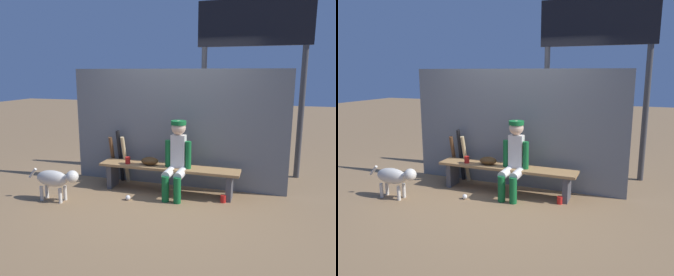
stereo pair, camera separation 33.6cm
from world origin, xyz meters
The scene contains 13 objects.
ground_plane centered at (0.00, 0.00, 0.00)m, with size 30.00×30.00×0.00m, color olive.
chainlink_fence centered at (0.00, 0.37, 0.96)m, with size 3.59×0.03×1.93m, color slate.
dugout_bench centered at (0.00, 0.00, 0.33)m, with size 2.22×0.36×0.43m.
player_seated centered at (0.17, -0.11, 0.62)m, with size 0.41×0.55×1.16m.
baseball_glove centered at (-0.30, 0.00, 0.49)m, with size 0.28×0.20×0.12m, color #593819.
bat_wood_natural centered at (-0.83, 0.21, 0.41)m, with size 0.06×0.06×0.83m, color tan.
bat_aluminum_black centered at (-0.95, 0.27, 0.45)m, with size 0.06×0.06×0.91m, color black.
bat_wood_dark centered at (-1.08, 0.25, 0.40)m, with size 0.06×0.06×0.81m, color brown.
baseball centered at (-0.47, -0.49, 0.04)m, with size 0.07×0.07×0.07m, color white.
cup_on_ground centered at (0.89, -0.16, 0.06)m, with size 0.08×0.08×0.11m, color red.
cup_on_bench centered at (-0.66, -0.05, 0.48)m, with size 0.08×0.08×0.11m, color red.
scoreboard centered at (1.18, 1.43, 2.35)m, with size 2.24×0.27×3.36m.
dog centered at (-1.46, -0.83, 0.34)m, with size 0.84×0.20×0.49m.
Camera 1 is at (1.50, -4.78, 1.88)m, focal length 35.59 mm.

